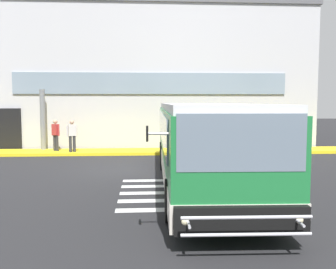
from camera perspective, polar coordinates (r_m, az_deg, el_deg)
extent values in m
cube|color=#232326|center=(15.61, -5.66, -5.24)|extent=(80.00, 90.00, 0.02)
cube|color=silver|center=(9.86, 5.06, -11.24)|extent=(4.40, 0.36, 0.01)
cube|color=silver|center=(10.71, 4.32, -9.91)|extent=(4.40, 0.36, 0.01)
cube|color=silver|center=(11.58, 3.69, -8.77)|extent=(4.40, 0.36, 0.01)
cube|color=silver|center=(12.45, 3.15, -7.79)|extent=(4.40, 0.36, 0.01)
cube|color=silver|center=(13.32, 2.69, -6.94)|extent=(4.40, 0.36, 0.01)
cube|color=#B7B7BC|center=(27.39, -4.88, 7.91)|extent=(21.38, 12.00, 8.32)
cube|color=#56565B|center=(27.95, -4.95, 16.77)|extent=(21.58, 12.20, 0.30)
cube|color=black|center=(22.71, -23.60, 0.64)|extent=(1.80, 0.16, 2.40)
cube|color=gray|center=(21.34, -2.49, 7.79)|extent=(15.38, 0.10, 1.20)
cube|color=yellow|center=(20.34, -5.20, -2.61)|extent=(25.38, 2.00, 0.15)
cylinder|color=slate|center=(21.49, -18.53, 2.16)|extent=(0.28, 0.28, 3.28)
cube|color=#1E7238|center=(12.57, 5.05, -1.11)|extent=(2.88, 11.69, 2.15)
cube|color=silver|center=(12.68, 5.03, -4.70)|extent=(2.92, 11.73, 0.55)
cube|color=silver|center=(12.51, 5.10, 4.26)|extent=(2.77, 11.49, 0.20)
cube|color=slate|center=(6.86, 11.08, -1.21)|extent=(2.35, 0.19, 1.05)
cube|color=slate|center=(13.05, 10.56, 1.25)|extent=(0.33, 10.42, 0.95)
cube|color=slate|center=(12.74, -0.89, 1.25)|extent=(0.33, 10.42, 0.95)
cube|color=black|center=(6.84, 11.13, 1.75)|extent=(2.15, 0.16, 0.28)
cube|color=black|center=(7.03, 11.13, -12.71)|extent=(2.45, 0.27, 0.52)
sphere|color=beige|center=(7.28, 19.26, -12.10)|extent=(0.18, 0.18, 0.18)
sphere|color=beige|center=(6.83, 2.59, -12.97)|extent=(0.18, 0.18, 0.18)
cylinder|color=#B7B7BF|center=(6.87, -1.52, 0.14)|extent=(0.40, 0.06, 0.05)
cube|color=black|center=(6.87, -3.19, 0.14)|extent=(0.05, 0.20, 0.28)
cylinder|color=black|center=(9.11, 15.68, -9.53)|extent=(0.33, 1.01, 1.00)
cylinder|color=black|center=(8.70, 0.54, -10.04)|extent=(0.33, 1.01, 1.00)
cylinder|color=black|center=(15.43, 8.16, -3.47)|extent=(0.33, 1.01, 1.00)
cylinder|color=black|center=(15.19, -0.61, -3.55)|extent=(0.33, 1.01, 1.00)
cylinder|color=black|center=(16.70, 7.37, -2.82)|extent=(0.33, 1.01, 1.00)
cylinder|color=black|center=(16.48, -0.73, -2.88)|extent=(0.33, 1.01, 1.00)
cylinder|color=#B7B7BF|center=(6.73, 11.85, -14.70)|extent=(2.25, 0.12, 0.06)
cylinder|color=#B7B7BF|center=(6.63, 11.90, -12.26)|extent=(2.25, 0.12, 0.06)
cylinder|color=#B7B7BF|center=(7.15, 19.27, -12.42)|extent=(0.06, 0.50, 0.05)
cylinder|color=#B7B7BF|center=(6.71, 3.12, -13.30)|extent=(0.06, 0.50, 0.05)
cylinder|color=#2D2D33|center=(20.74, -16.55, -1.26)|extent=(0.15, 0.15, 0.85)
cylinder|color=#2D2D33|center=(20.90, -16.89, -1.22)|extent=(0.15, 0.15, 0.85)
cube|color=#B23333|center=(20.75, -16.77, 0.72)|extent=(0.43, 0.41, 0.58)
sphere|color=tan|center=(20.73, -16.80, 1.88)|extent=(0.23, 0.23, 0.23)
cylinder|color=#B23333|center=(20.56, -16.33, 0.56)|extent=(0.09, 0.09, 0.55)
cylinder|color=#B23333|center=(20.96, -17.19, 0.62)|extent=(0.09, 0.09, 0.55)
cylinder|color=#2D2D33|center=(20.08, -14.09, -1.40)|extent=(0.15, 0.15, 0.85)
cylinder|color=#2D2D33|center=(20.04, -14.65, -1.42)|extent=(0.15, 0.15, 0.85)
cube|color=silver|center=(20.00, -14.41, 0.63)|extent=(0.43, 0.34, 0.58)
sphere|color=tan|center=(19.97, -14.44, 1.83)|extent=(0.23, 0.23, 0.23)
cylinder|color=silver|center=(20.05, -13.71, 0.51)|extent=(0.09, 0.09, 0.55)
cylinder|color=silver|center=(19.96, -15.11, 0.46)|extent=(0.09, 0.09, 0.55)
cube|color=maroon|center=(20.17, -14.50, 0.60)|extent=(0.34, 0.28, 0.44)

